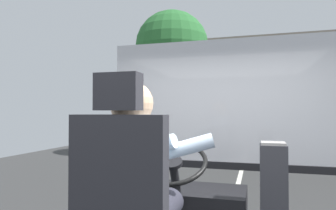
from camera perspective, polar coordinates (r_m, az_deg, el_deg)
The scene contains 7 objects.
ground at distance 10.80m, azimuth 14.08°, elevation -10.86°, with size 18.00×44.00×0.06m.
bus_driver at distance 1.71m, azimuth -6.06°, elevation -13.74°, with size 0.81×0.60×0.83m.
steering_console at distance 2.97m, azimuth 3.41°, elevation -18.79°, with size 1.10×1.02×0.86m.
fare_box at distance 2.59m, azimuth 19.41°, elevation -16.43°, with size 0.20×0.21×0.88m.
windshield_panel at distance 3.48m, azimuth 9.19°, elevation -2.44°, with size 2.50×0.08×1.48m.
street_tree at distance 12.65m, azimuth 0.74°, elevation 10.75°, with size 3.01×3.01×5.96m.
shop_building at distance 19.76m, azimuth 27.51°, elevation 2.44°, with size 13.60×4.52×6.01m.
Camera 1 is at (0.44, -1.84, 1.79)m, focal length 32.10 mm.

